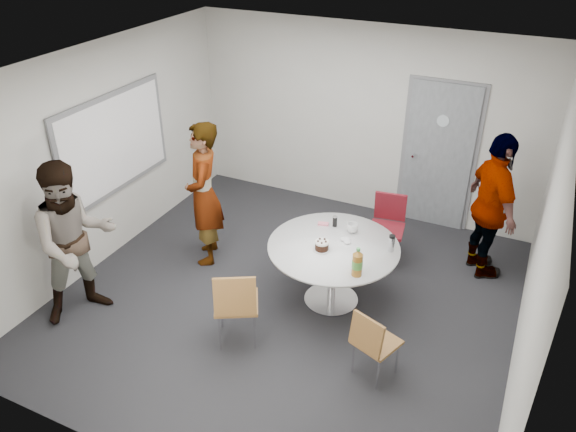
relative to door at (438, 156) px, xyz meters
The scene contains 15 objects.
floor 2.90m from the door, 113.90° to the right, with size 5.00×5.00×0.00m, color black.
ceiling 3.19m from the door, 113.90° to the right, with size 5.00×5.00×0.00m, color silver.
wall_back 1.15m from the door, behind, with size 5.00×5.00×0.00m, color silver.
wall_left 4.38m from the door, 145.41° to the right, with size 5.00×5.00×0.00m, color silver.
wall_right 2.87m from the door, 60.57° to the right, with size 5.00×5.00×0.00m, color silver.
wall_front 5.11m from the door, 102.45° to the right, with size 5.00×5.00×0.00m, color silver.
door is the anchor object (origin of this frame).
whiteboard 4.25m from the door, 147.34° to the right, with size 0.04×1.90×1.25m.
table 2.41m from the door, 104.52° to the right, with size 1.46×1.46×1.09m.
chair_near_left 3.65m from the door, 110.11° to the right, with size 0.61×0.63×0.93m.
chair_near_right 3.30m from the door, 87.31° to the right, with size 0.49×0.51×0.79m.
chair_far 1.27m from the door, 106.07° to the right, with size 0.48×0.51×0.88m.
person_main 3.21m from the door, 138.25° to the right, with size 0.68×0.44×1.85m, color #A5C6EA.
person_left 4.75m from the door, 129.99° to the right, with size 0.90×0.70×1.85m, color white.
person_right 1.29m from the door, 48.46° to the right, with size 1.08×0.45×1.84m, color black.
Camera 1 is at (2.23, -4.72, 4.15)m, focal length 35.00 mm.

